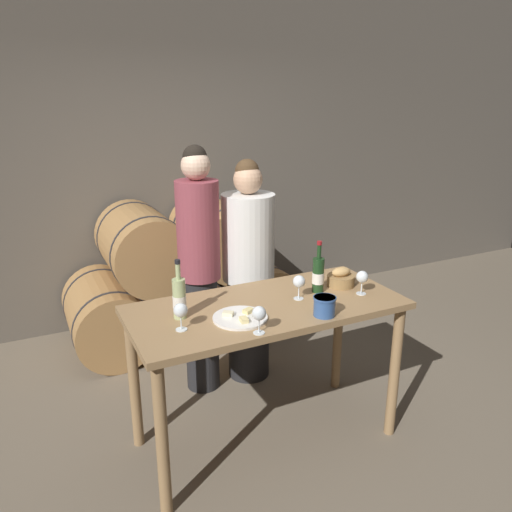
# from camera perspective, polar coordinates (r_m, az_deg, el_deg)

# --- Properties ---
(ground_plane) EXTENTS (10.00, 10.00, 0.00)m
(ground_plane) POSITION_cam_1_polar(r_m,az_deg,el_deg) (3.36, 1.15, -20.03)
(ground_plane) COLOR #726654
(stone_wall_back) EXTENTS (10.00, 0.12, 3.20)m
(stone_wall_back) POSITION_cam_1_polar(r_m,az_deg,el_deg) (4.73, -11.22, 11.94)
(stone_wall_back) COLOR #60594F
(stone_wall_back) RESTS_ON ground_plane
(barrel_stack) EXTENTS (1.97, 0.91, 1.20)m
(barrel_stack) POSITION_cam_1_polar(r_m,az_deg,el_deg) (4.42, -8.41, -2.52)
(barrel_stack) COLOR #A87A47
(barrel_stack) RESTS_ON ground_plane
(tasting_table) EXTENTS (1.59, 0.72, 0.92)m
(tasting_table) POSITION_cam_1_polar(r_m,az_deg,el_deg) (2.94, 1.25, -7.84)
(tasting_table) COLOR #99754C
(tasting_table) RESTS_ON ground_plane
(person_left) EXTENTS (0.29, 0.29, 1.76)m
(person_left) POSITION_cam_1_polar(r_m,az_deg,el_deg) (3.47, -6.48, -1.46)
(person_left) COLOR #232326
(person_left) RESTS_ON ground_plane
(person_right) EXTENTS (0.38, 0.38, 1.65)m
(person_right) POSITION_cam_1_polar(r_m,az_deg,el_deg) (3.64, -0.88, -1.93)
(person_right) COLOR #232326
(person_right) RESTS_ON ground_plane
(wine_bottle_red) EXTENTS (0.07, 0.07, 0.32)m
(wine_bottle_red) POSITION_cam_1_polar(r_m,az_deg,el_deg) (3.05, 7.12, -2.12)
(wine_bottle_red) COLOR #193819
(wine_bottle_red) RESTS_ON tasting_table
(wine_bottle_white) EXTENTS (0.07, 0.07, 0.33)m
(wine_bottle_white) POSITION_cam_1_polar(r_m,az_deg,el_deg) (2.71, -8.76, -4.76)
(wine_bottle_white) COLOR #ADBC7F
(wine_bottle_white) RESTS_ON tasting_table
(blue_crock) EXTENTS (0.13, 0.13, 0.11)m
(blue_crock) POSITION_cam_1_polar(r_m,az_deg,el_deg) (2.75, 7.83, -5.61)
(blue_crock) COLOR #335693
(blue_crock) RESTS_ON tasting_table
(bread_basket) EXTENTS (0.17, 0.17, 0.12)m
(bread_basket) POSITION_cam_1_polar(r_m,az_deg,el_deg) (3.19, 9.67, -2.56)
(bread_basket) COLOR olive
(bread_basket) RESTS_ON tasting_table
(cheese_plate) EXTENTS (0.30, 0.30, 0.04)m
(cheese_plate) POSITION_cam_1_polar(r_m,az_deg,el_deg) (2.70, -1.83, -7.03)
(cheese_plate) COLOR white
(cheese_plate) RESTS_ON tasting_table
(wine_glass_far_left) EXTENTS (0.07, 0.07, 0.15)m
(wine_glass_far_left) POSITION_cam_1_polar(r_m,az_deg,el_deg) (2.57, -8.62, -6.23)
(wine_glass_far_left) COLOR white
(wine_glass_far_left) RESTS_ON tasting_table
(wine_glass_left) EXTENTS (0.07, 0.07, 0.15)m
(wine_glass_left) POSITION_cam_1_polar(r_m,az_deg,el_deg) (2.51, 0.35, -6.65)
(wine_glass_left) COLOR white
(wine_glass_left) RESTS_ON tasting_table
(wine_glass_center) EXTENTS (0.07, 0.07, 0.15)m
(wine_glass_center) POSITION_cam_1_polar(r_m,az_deg,el_deg) (2.93, 4.94, -2.99)
(wine_glass_center) COLOR white
(wine_glass_center) RESTS_ON tasting_table
(wine_glass_right) EXTENTS (0.07, 0.07, 0.15)m
(wine_glass_right) POSITION_cam_1_polar(r_m,az_deg,el_deg) (3.06, 12.04, -2.42)
(wine_glass_right) COLOR white
(wine_glass_right) RESTS_ON tasting_table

